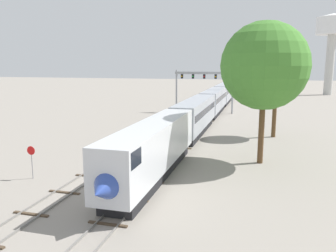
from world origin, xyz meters
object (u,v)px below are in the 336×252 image
(signal_gantry, at_px, (204,82))
(trackside_tree_left, at_px, (265,66))
(water_tower, at_px, (333,31))
(trackside_tree_mid, at_px, (276,78))
(stop_sign, at_px, (32,158))
(passenger_train, at_px, (214,101))

(signal_gantry, distance_m, trackside_tree_left, 36.24)
(water_tower, bearing_deg, trackside_tree_mid, -104.84)
(signal_gantry, distance_m, water_tower, 62.13)
(trackside_tree_mid, bearing_deg, signal_gantry, 121.75)
(trackside_tree_left, bearing_deg, signal_gantry, 108.21)
(stop_sign, distance_m, trackside_tree_left, 22.88)
(passenger_train, distance_m, stop_sign, 44.77)
(trackside_tree_left, relative_size, trackside_tree_mid, 1.31)
(passenger_train, xyz_separation_m, trackside_tree_left, (9.03, -33.57, 7.00))
(passenger_train, distance_m, water_tower, 62.53)
(passenger_train, xyz_separation_m, trackside_tree_mid, (10.75, -20.29, 5.35))
(signal_gantry, xyz_separation_m, trackside_tree_mid, (13.00, -21.01, 1.62))
(stop_sign, bearing_deg, passenger_train, 77.09)
(signal_gantry, xyz_separation_m, stop_sign, (-7.75, -44.35, -4.46))
(water_tower, bearing_deg, passenger_train, -119.90)
(water_tower, relative_size, stop_sign, 8.84)
(water_tower, xyz_separation_m, stop_sign, (-39.92, -95.68, -18.24))
(signal_gantry, bearing_deg, trackside_tree_mid, -58.25)
(stop_sign, bearing_deg, signal_gantry, 80.09)
(trackside_tree_mid, bearing_deg, stop_sign, -131.64)
(signal_gantry, bearing_deg, water_tower, 57.92)
(trackside_tree_left, bearing_deg, passenger_train, 105.05)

